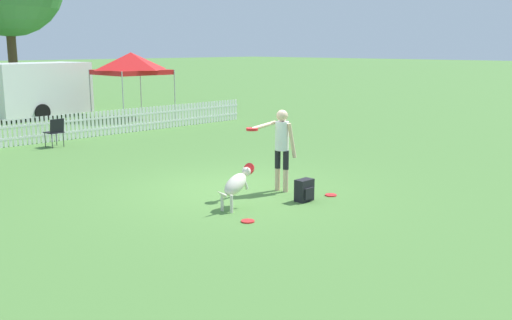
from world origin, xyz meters
name	(u,v)px	position (x,y,z in m)	size (l,w,h in m)	color
ground_plane	(235,190)	(0.00, 0.00, 0.00)	(240.00, 240.00, 0.00)	#4C7A38
handler_person	(281,141)	(0.59, -0.75, 1.06)	(1.06, 0.50, 1.70)	beige
leaping_dog	(236,184)	(-0.92, -1.03, 0.47)	(1.07, 0.41, 0.79)	beige
frisbee_near_handler	(248,221)	(-1.36, -1.78, 0.01)	(0.23, 0.23, 0.02)	red
frisbee_near_dog	(331,195)	(1.05, -1.71, 0.01)	(0.23, 0.23, 0.02)	red
backpack_on_grass	(305,190)	(0.36, -1.60, 0.21)	(0.36, 0.26, 0.43)	black
picket_fence	(47,129)	(0.00, 8.61, 0.42)	(16.33, 0.04, 0.84)	white
folding_chair_center	(55,130)	(-0.22, 7.59, 0.52)	(0.49, 0.51, 0.86)	#333338
canopy_tent_main	(131,64)	(5.36, 11.99, 2.27)	(2.54, 2.54, 2.73)	#B2B2B2
equipment_trailer	(36,89)	(2.61, 15.06, 1.22)	(5.13, 2.88, 2.30)	white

